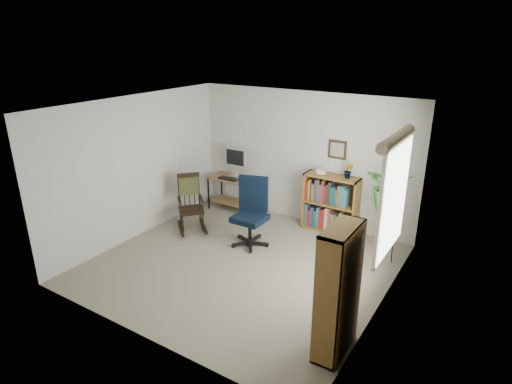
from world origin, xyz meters
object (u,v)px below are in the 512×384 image
Objects in this scene: rocking_chair at (191,203)px; tall_bookshelf at (338,292)px; desk at (232,194)px; low_bookshelf at (330,204)px; office_chair at (250,213)px.

tall_bookshelf is at bearing -71.80° from rocking_chair.
low_bookshelf is at bearing 3.40° from desk.
low_bookshelf is (0.89, 1.23, -0.06)m from office_chair.
low_bookshelf is at bearing -15.74° from rocking_chair.
office_chair is at bearing 143.21° from tall_bookshelf.
rocking_chair is 1.00× the size of low_bookshelf.
desk is 0.62× the size of tall_bookshelf.
office_chair is 1.52m from low_bookshelf.
tall_bookshelf is at bearing -53.89° from office_chair.
rocking_chair reaches higher than desk.
desk is 1.16m from rocking_chair.
tall_bookshelf reaches higher than low_bookshelf.
tall_bookshelf reaches higher than desk.
desk is at bearing 118.53° from office_chair.
low_bookshelf is at bearing 36.92° from office_chair.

